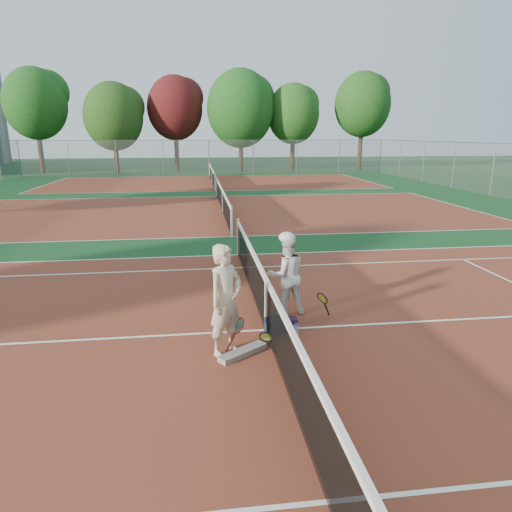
# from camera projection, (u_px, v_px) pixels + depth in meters

# --- Properties ---
(ground) EXTENTS (130.00, 130.00, 0.00)m
(ground) POSITION_uv_depth(u_px,v_px,m) (266.00, 330.00, 8.43)
(ground) COLOR #103A1A
(ground) RESTS_ON ground
(court_main) EXTENTS (23.77, 10.97, 0.01)m
(court_main) POSITION_uv_depth(u_px,v_px,m) (266.00, 330.00, 8.43)
(court_main) COLOR maroon
(court_main) RESTS_ON ground
(court_far_a) EXTENTS (23.77, 10.97, 0.01)m
(court_far_a) POSITION_uv_depth(u_px,v_px,m) (223.00, 211.00, 21.36)
(court_far_a) COLOR maroon
(court_far_a) RESTS_ON ground
(court_far_b) EXTENTS (23.77, 10.97, 0.01)m
(court_far_b) POSITION_uv_depth(u_px,v_px,m) (212.00, 182.00, 34.30)
(court_far_b) COLOR maroon
(court_far_b) RESTS_ON ground
(net_main) EXTENTS (0.10, 10.98, 1.02)m
(net_main) POSITION_uv_depth(u_px,v_px,m) (266.00, 304.00, 8.30)
(net_main) COLOR black
(net_main) RESTS_ON ground
(net_far_a) EXTENTS (0.10, 10.98, 1.02)m
(net_far_a) POSITION_uv_depth(u_px,v_px,m) (223.00, 201.00, 21.23)
(net_far_a) COLOR black
(net_far_a) RESTS_ON ground
(net_far_b) EXTENTS (0.10, 10.98, 1.02)m
(net_far_b) POSITION_uv_depth(u_px,v_px,m) (212.00, 175.00, 34.16)
(net_far_b) COLOR black
(net_far_b) RESTS_ON ground
(fence_back) EXTENTS (32.00, 0.06, 3.00)m
(fence_back) POSITION_uv_depth(u_px,v_px,m) (209.00, 157.00, 40.61)
(fence_back) COLOR slate
(fence_back) RESTS_ON ground
(player_a) EXTENTS (0.79, 0.78, 1.84)m
(player_a) POSITION_uv_depth(u_px,v_px,m) (225.00, 300.00, 7.35)
(player_a) COLOR beige
(player_a) RESTS_ON ground
(player_b) EXTENTS (0.87, 0.72, 1.62)m
(player_b) POSITION_uv_depth(u_px,v_px,m) (286.00, 275.00, 9.01)
(player_b) COLOR silver
(player_b) RESTS_ON ground
(racket_red) EXTENTS (0.41, 0.38, 0.53)m
(racket_red) POSITION_uv_depth(u_px,v_px,m) (239.00, 334.00, 7.66)
(racket_red) COLOR maroon
(racket_red) RESTS_ON ground
(racket_black_held) EXTENTS (0.42, 0.41, 0.54)m
(racket_black_held) POSITION_uv_depth(u_px,v_px,m) (322.00, 305.00, 8.92)
(racket_black_held) COLOR black
(racket_black_held) RESTS_ON ground
(racket_spare) EXTENTS (0.39, 0.64, 0.13)m
(racket_spare) POSITION_uv_depth(u_px,v_px,m) (266.00, 339.00, 7.94)
(racket_spare) COLOR black
(racket_spare) RESTS_ON ground
(sports_bag_navy) EXTENTS (0.43, 0.36, 0.29)m
(sports_bag_navy) POSITION_uv_depth(u_px,v_px,m) (276.00, 325.00, 8.29)
(sports_bag_navy) COLOR black
(sports_bag_navy) RESTS_ON ground
(sports_bag_purple) EXTENTS (0.34, 0.24, 0.27)m
(sports_bag_purple) POSITION_uv_depth(u_px,v_px,m) (288.00, 325.00, 8.33)
(sports_bag_purple) COLOR black
(sports_bag_purple) RESTS_ON ground
(net_cover_canvas) EXTENTS (0.86, 0.69, 0.10)m
(net_cover_canvas) POSITION_uv_depth(u_px,v_px,m) (243.00, 352.00, 7.47)
(net_cover_canvas) COLOR slate
(net_cover_canvas) RESTS_ON ground
(water_bottle) EXTENTS (0.09, 0.09, 0.30)m
(water_bottle) POSITION_uv_depth(u_px,v_px,m) (296.00, 333.00, 7.95)
(water_bottle) COLOR #AEC3DD
(water_bottle) RESTS_ON ground
(tree_back_0) EXTENTS (5.47, 5.47, 9.27)m
(tree_back_0) POSITION_uv_depth(u_px,v_px,m) (35.00, 104.00, 40.42)
(tree_back_0) COLOR #382314
(tree_back_0) RESTS_ON ground
(tree_back_1) EXTENTS (5.32, 5.32, 8.12)m
(tree_back_1) POSITION_uv_depth(u_px,v_px,m) (113.00, 117.00, 41.40)
(tree_back_1) COLOR #382314
(tree_back_1) RESTS_ON ground
(tree_back_maroon) EXTENTS (5.25, 5.25, 8.93)m
(tree_back_maroon) POSITION_uv_depth(u_px,v_px,m) (175.00, 108.00, 43.40)
(tree_back_maroon) COLOR #382314
(tree_back_maroon) RESTS_ON ground
(tree_back_3) EXTENTS (6.32, 6.32, 9.48)m
(tree_back_3) POSITION_uv_depth(u_px,v_px,m) (241.00, 109.00, 43.03)
(tree_back_3) COLOR #382314
(tree_back_3) RESTS_ON ground
(tree_back_4) EXTENTS (5.01, 5.01, 8.30)m
(tree_back_4) POSITION_uv_depth(u_px,v_px,m) (293.00, 114.00, 44.17)
(tree_back_4) COLOR #382314
(tree_back_4) RESTS_ON ground
(tree_back_5) EXTENTS (5.43, 5.43, 9.44)m
(tree_back_5) POSITION_uv_depth(u_px,v_px,m) (363.00, 105.00, 44.63)
(tree_back_5) COLOR #382314
(tree_back_5) RESTS_ON ground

